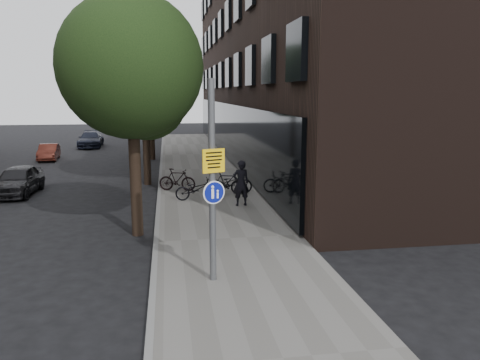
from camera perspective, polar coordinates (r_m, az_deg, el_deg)
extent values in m
plane|color=black|center=(11.38, -0.18, -12.79)|extent=(120.00, 120.00, 0.00)
cube|color=slate|center=(20.89, -3.65, -1.72)|extent=(4.50, 60.00, 0.12)
cube|color=slate|center=(20.81, -9.83, -1.89)|extent=(0.15, 60.00, 0.13)
cube|color=black|center=(34.15, 8.81, 18.05)|extent=(12.00, 40.00, 18.00)
cylinder|color=black|center=(15.14, -12.57, -0.76)|extent=(0.36, 0.36, 3.20)
sphere|color=black|center=(14.88, -13.16, 13.35)|extent=(4.40, 4.40, 4.40)
sphere|color=black|center=(15.64, -11.31, 9.61)|extent=(2.64, 2.64, 2.64)
cylinder|color=black|center=(23.53, -11.31, 3.29)|extent=(0.36, 0.36, 3.20)
sphere|color=black|center=(23.36, -11.65, 12.33)|extent=(5.00, 5.00, 5.00)
sphere|color=black|center=(24.13, -10.51, 9.93)|extent=(3.00, 3.00, 3.00)
cylinder|color=black|center=(32.47, -10.68, 5.29)|extent=(0.36, 0.36, 3.20)
sphere|color=black|center=(32.35, -10.91, 11.83)|extent=(5.00, 5.00, 5.00)
sphere|color=black|center=(33.13, -10.10, 10.09)|extent=(3.00, 3.00, 3.00)
cylinder|color=#595B5E|center=(10.77, -3.42, -0.35)|extent=(0.16, 0.16, 4.71)
cube|color=#E7B40C|center=(10.69, -3.45, 2.41)|extent=(0.52, 0.21, 0.54)
cylinder|color=navy|center=(10.81, -3.40, -1.44)|extent=(0.46, 0.18, 0.48)
cylinder|color=white|center=(10.81, -3.40, -1.44)|extent=(0.52, 0.20, 0.54)
imported|color=black|center=(18.33, 0.11, -0.37)|extent=(0.72, 0.53, 1.81)
imported|color=black|center=(20.45, -1.02, -0.40)|extent=(1.94, 0.91, 0.98)
imported|color=black|center=(20.45, -1.67, -0.35)|extent=(1.76, 0.95, 1.02)
imported|color=black|center=(19.47, -5.34, -1.10)|extent=(1.79, 0.74, 0.92)
imported|color=black|center=(21.36, -7.67, 0.03)|extent=(1.76, 0.98, 1.02)
imported|color=black|center=(23.17, -25.44, -0.02)|extent=(1.65, 3.88, 1.31)
imported|color=#532017|center=(34.26, -22.29, 3.17)|extent=(1.46, 3.38, 1.08)
imported|color=black|center=(41.22, -17.73, 4.75)|extent=(1.97, 4.55, 1.30)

